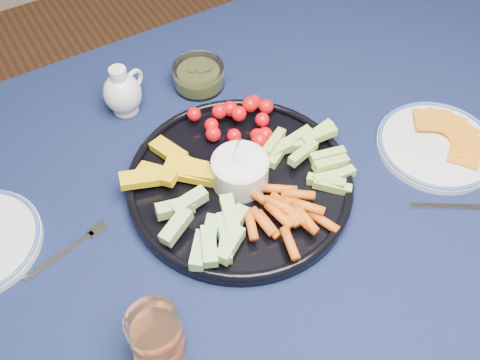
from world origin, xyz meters
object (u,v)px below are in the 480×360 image
crudite_platter (239,180)px  cheese_plate (437,144)px  pickle_bowl (199,77)px  dining_table (286,215)px  juice_tumbler (157,337)px  creamer_pitcher (123,92)px

crudite_platter → cheese_plate: (0.36, -0.11, -0.01)m
pickle_bowl → dining_table: bearing=-88.1°
cheese_plate → juice_tumbler: (-0.60, -0.08, 0.03)m
creamer_pitcher → juice_tumbler: creamer_pitcher is taller
cheese_plate → juice_tumbler: juice_tumbler is taller
crudite_platter → juice_tumbler: 0.31m
creamer_pitcher → pickle_bowl: bearing=-4.5°
dining_table → cheese_plate: 0.31m
pickle_bowl → crudite_platter: bearing=-103.9°
dining_table → juice_tumbler: (-0.32, -0.14, 0.13)m
creamer_pitcher → dining_table: bearing=-62.9°
pickle_bowl → juice_tumbler: bearing=-124.2°
crudite_platter → juice_tumbler: (-0.24, -0.19, 0.02)m
pickle_bowl → juice_tumbler: juice_tumbler is taller
cheese_plate → dining_table: bearing=166.9°
dining_table → juice_tumbler: bearing=-156.0°
crudite_platter → creamer_pitcher: size_ratio=3.83×
crudite_platter → juice_tumbler: crudite_platter is taller
crudite_platter → creamer_pitcher: bearing=107.6°
creamer_pitcher → cheese_plate: (0.45, -0.39, -0.03)m
crudite_platter → creamer_pitcher: 0.30m
dining_table → pickle_bowl: 0.33m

